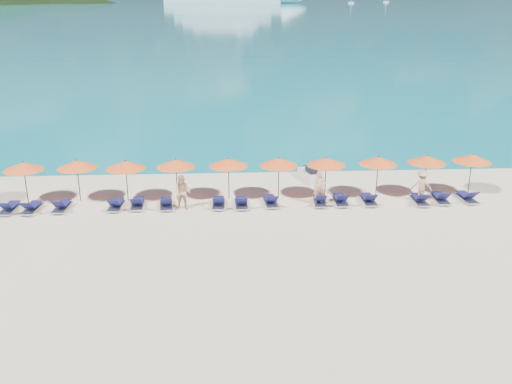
{
  "coord_description": "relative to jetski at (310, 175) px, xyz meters",
  "views": [
    {
      "loc": [
        -1.44,
        -23.31,
        10.47
      ],
      "look_at": [
        0.0,
        3.0,
        1.2
      ],
      "focal_mm": 40.0,
      "sensor_mm": 36.0,
      "label": 1
    }
  ],
  "objects": [
    {
      "name": "beachgoer_c",
      "position": [
        5.36,
        -3.77,
        0.53
      ],
      "size": [
        1.18,
        0.8,
        1.67
      ],
      "primitive_type": "imported",
      "rotation": [
        0.0,
        0.0,
        2.84
      ],
      "color": "tan",
      "rests_on": "ground"
    },
    {
      "name": "lounger_1",
      "position": [
        -14.75,
        -4.34,
        -0.07
      ],
      "size": [
        0.76,
        1.75,
        0.66
      ],
      "rotation": [
        0.0,
        0.0,
        -0.09
      ],
      "color": "silver",
      "rests_on": "ground"
    },
    {
      "name": "sailboat_near",
      "position": [
        116.87,
        534.26,
        0.71
      ],
      "size": [
        5.41,
        1.8,
        9.92
      ],
      "color": "white",
      "rests_on": "ground"
    },
    {
      "name": "lounger_6",
      "position": [
        -5.35,
        -4.15,
        -0.07
      ],
      "size": [
        0.65,
        1.71,
        0.66
      ],
      "rotation": [
        0.0,
        0.0,
        -0.02
      ],
      "color": "silver",
      "rests_on": "ground"
    },
    {
      "name": "umbrella_4",
      "position": [
        -4.8,
        -2.92,
        1.71
      ],
      "size": [
        2.1,
        2.1,
        2.28
      ],
      "color": "black",
      "rests_on": "ground"
    },
    {
      "name": "umbrella_3",
      "position": [
        -7.55,
        -2.92,
        1.71
      ],
      "size": [
        2.1,
        2.1,
        2.28
      ],
      "color": "black",
      "rests_on": "ground"
    },
    {
      "name": "lounger_5",
      "position": [
        -8.04,
        -4.12,
        -0.07
      ],
      "size": [
        0.78,
        1.75,
        0.66
      ],
      "rotation": [
        0.0,
        0.0,
        0.1
      ],
      "color": "silver",
      "rests_on": "ground"
    },
    {
      "name": "umbrella_9",
      "position": [
        8.32,
        -2.85,
        1.71
      ],
      "size": [
        2.1,
        2.1,
        2.28
      ],
      "color": "black",
      "rests_on": "ground"
    },
    {
      "name": "sea",
      "position": [
        -3.48,
        651.62,
        -0.3
      ],
      "size": [
        1600.0,
        1300.0,
        0.01
      ],
      "primitive_type": "cube",
      "color": "#1FA9B2",
      "rests_on": "ground"
    },
    {
      "name": "beachgoer_a",
      "position": [
        -0.11,
        -4.05,
        0.58
      ],
      "size": [
        0.67,
        0.46,
        1.79
      ],
      "primitive_type": "imported",
      "rotation": [
        0.0,
        0.0,
        0.05
      ],
      "color": "tan",
      "rests_on": "ground"
    },
    {
      "name": "lounger_4",
      "position": [
        -9.51,
        -4.04,
        -0.07
      ],
      "size": [
        0.69,
        1.72,
        0.66
      ],
      "rotation": [
        0.0,
        0.0,
        0.04
      ],
      "color": "silver",
      "rests_on": "ground"
    },
    {
      "name": "umbrella_2",
      "position": [
        -10.13,
        -3.08,
        1.71
      ],
      "size": [
        2.1,
        2.1,
        2.28
      ],
      "color": "black",
      "rests_on": "ground"
    },
    {
      "name": "umbrella_8",
      "position": [
        5.81,
        -2.95,
        1.71
      ],
      "size": [
        2.1,
        2.1,
        2.28
      ],
      "color": "black",
      "rests_on": "ground"
    },
    {
      "name": "lounger_11",
      "position": [
        2.49,
        -4.08,
        -0.07
      ],
      "size": [
        0.63,
        1.7,
        0.66
      ],
      "rotation": [
        0.0,
        0.0,
        -0.01
      ],
      "color": "silver",
      "rests_on": "ground"
    },
    {
      "name": "lounger_0",
      "position": [
        -15.85,
        -4.31,
        -0.07
      ],
      "size": [
        0.73,
        1.74,
        0.66
      ],
      "rotation": [
        0.0,
        0.0,
        -0.06
      ],
      "color": "silver",
      "rests_on": "ground"
    },
    {
      "name": "lounger_8",
      "position": [
        -2.65,
        -4.05,
        -0.07
      ],
      "size": [
        0.76,
        1.75,
        0.66
      ],
      "rotation": [
        0.0,
        0.0,
        0.08
      ],
      "color": "silver",
      "rests_on": "ground"
    },
    {
      "name": "lounger_10",
      "position": [
        1.01,
        -4.07,
        -0.07
      ],
      "size": [
        0.64,
        1.71,
        0.66
      ],
      "rotation": [
        0.0,
        0.0,
        -0.01
      ],
      "color": "silver",
      "rests_on": "ground"
    },
    {
      "name": "beachgoer_b",
      "position": [
        -7.16,
        -4.41,
        0.59
      ],
      "size": [
        0.99,
        0.74,
        1.8
      ],
      "primitive_type": "imported",
      "rotation": [
        0.0,
        0.0,
        -0.3
      ],
      "color": "tan",
      "rests_on": "ground"
    },
    {
      "name": "lounger_3",
      "position": [
        -10.57,
        -4.14,
        -0.07
      ],
      "size": [
        0.69,
        1.72,
        0.66
      ],
      "rotation": [
        0.0,
        0.0,
        -0.04
      ],
      "color": "silver",
      "rests_on": "ground"
    },
    {
      "name": "lounger_14",
      "position": [
        7.77,
        -4.01,
        -0.07
      ],
      "size": [
        0.74,
        1.74,
        0.66
      ],
      "rotation": [
        0.0,
        0.0,
        0.07
      ],
      "color": "silver",
      "rests_on": "ground"
    },
    {
      "name": "lounger_13",
      "position": [
        6.33,
        -4.07,
        -0.07
      ],
      "size": [
        0.71,
        1.73,
        0.66
      ],
      "rotation": [
        0.0,
        0.0,
        -0.05
      ],
      "color": "silver",
      "rests_on": "ground"
    },
    {
      "name": "umbrella_6",
      "position": [
        0.36,
        -3.05,
        1.71
      ],
      "size": [
        2.1,
        2.1,
        2.28
      ],
      "color": "black",
      "rests_on": "ground"
    },
    {
      "name": "umbrella_0",
      "position": [
        -15.33,
        -3.07,
        1.71
      ],
      "size": [
        2.1,
        2.1,
        2.28
      ],
      "color": "black",
      "rests_on": "ground"
    },
    {
      "name": "headland_small",
      "position": [
        -153.48,
        551.62,
        -35.31
      ],
      "size": [
        162.0,
        126.0,
        85.5
      ],
      "color": "black",
      "rests_on": "ground"
    },
    {
      "name": "jetski",
      "position": [
        0.0,
        0.0,
        0.0
      ],
      "size": [
        1.29,
        2.24,
        0.75
      ],
      "rotation": [
        0.0,
        0.0,
        0.25
      ],
      "color": "white",
      "rests_on": "ground"
    },
    {
      "name": "lounger_9",
      "position": [
        -0.08,
        -4.09,
        -0.07
      ],
      "size": [
        0.74,
        1.74,
        0.66
      ],
      "rotation": [
        0.0,
        0.0,
        -0.07
      ],
      "color": "silver",
      "rests_on": "ground"
    },
    {
      "name": "lounger_2",
      "position": [
        -13.28,
        -4.2,
        -0.07
      ],
      "size": [
        0.7,
        1.73,
        0.66
      ],
      "rotation": [
        0.0,
        0.0,
        -0.05
      ],
      "color": "silver",
      "rests_on": "ground"
    },
    {
      "name": "lounger_7",
      "position": [
        -4.18,
        -4.2,
        -0.07
      ],
      "size": [
        0.66,
        1.71,
        0.66
      ],
      "rotation": [
        0.0,
        0.0,
        0.02
      ],
      "color": "silver",
      "rests_on": "ground"
    },
    {
      "name": "ground",
      "position": [
        -3.48,
        -8.38,
        -0.31
      ],
      "size": [
        1400.0,
        1400.0,
        0.0
      ],
      "primitive_type": "plane",
      "color": "beige"
    },
    {
      "name": "umbrella_1",
      "position": [
        -12.68,
        -2.85,
        1.71
      ],
      "size": [
        2.1,
        2.1,
        2.28
      ],
      "color": "black",
      "rests_on": "ground"
    },
    {
      "name": "sailboat_far",
      "position": [
        163.12,
        579.81,
        0.7
      ],
      "size": [
        5.38,
        1.79,
        9.86
      ],
      "color": "white",
      "rests_on": "ground"
    },
    {
      "name": "lounger_12",
      "position": [
        5.15,
        -4.24,
        -0.07
      ],
      "size": [
        0.65,
        1.71,
        0.66
      ],
      "rotation": [
        0.0,
        0.0,
        -0.02
      ],
      "color": "silver",
      "rests_on": "ground"
    },
    {
      "name": "umbrella_7",
      "position": [
        3.15,
        -3.02,
        1.71
      ],
      "size": [
        2.1,
        2.1,
        2.28
      ],
      "color": "black",
      "rests_on": "ground"
    },
    {
      "name": "umbrella_5",
      "position": [
        -2.15,
        -3.01,
        1.71
      ],
      "size": [
        2.1,
        2.1,
        2.28
      ],
      "color": "black",
      "rests_on": "ground"
    }
  ]
}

